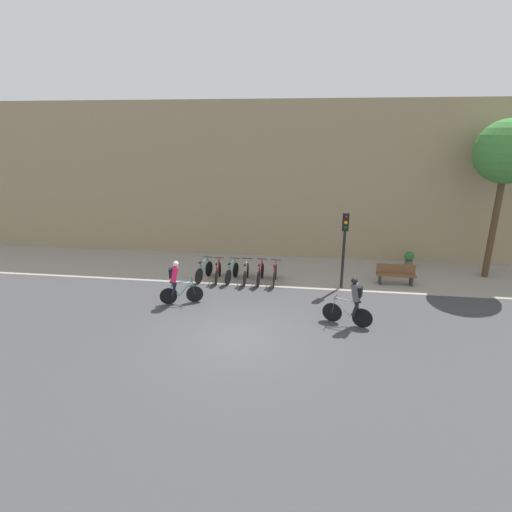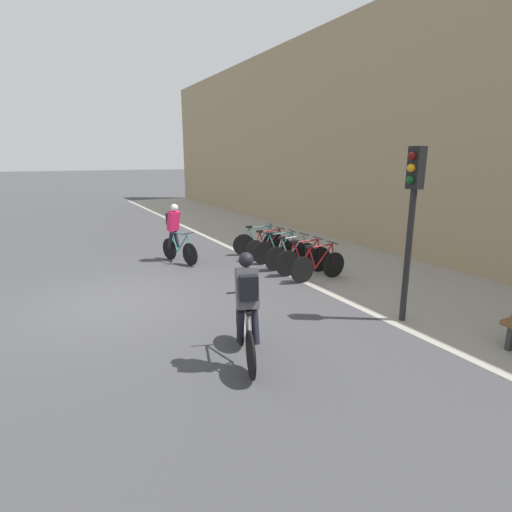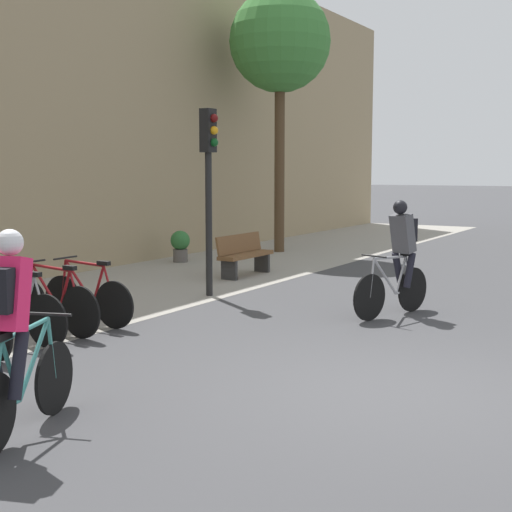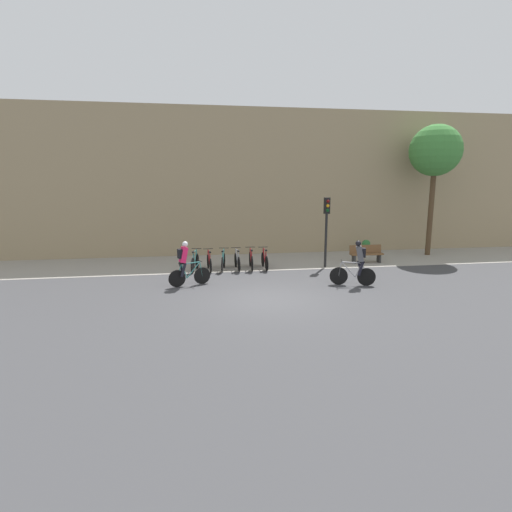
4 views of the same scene
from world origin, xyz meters
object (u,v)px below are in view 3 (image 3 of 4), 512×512
cyclist_pink (12,330)px  potted_plant (180,245)px  parked_bike_3 (17,312)px  parked_bike_5 (88,298)px  traffic_light_pole (209,167)px  cyclist_grey (399,255)px  bench (244,254)px  parked_bike_4 (54,304)px

cyclist_pink → potted_plant: cyclist_pink is taller
parked_bike_3 → parked_bike_5: parked_bike_3 is taller
parked_bike_3 → potted_plant: (7.80, 3.16, 0.02)m
traffic_light_pole → cyclist_grey: bearing=-88.1°
bench → potted_plant: size_ratio=2.16×
cyclist_grey → bench: size_ratio=1.07×
cyclist_grey → parked_bike_5: 4.78m
parked_bike_3 → bench: 6.69m
parked_bike_3 → parked_bike_5: 1.30m
cyclist_grey → potted_plant: size_ratio=2.30×
parked_bike_5 → bench: parked_bike_5 is taller
parked_bike_4 → traffic_light_pole: bearing=-2.4°
cyclist_grey → parked_bike_3: size_ratio=1.02×
bench → cyclist_pink: bearing=-159.9°
cyclist_grey → traffic_light_pole: 3.76m
cyclist_pink → parked_bike_4: (2.99, 2.68, -0.53)m
parked_bike_3 → bench: bearing=5.3°
parked_bike_4 → cyclist_pink: bearing=-138.2°
cyclist_pink → potted_plant: size_ratio=2.28×
traffic_light_pole → parked_bike_3: bearing=178.0°
cyclist_pink → parked_bike_5: cyclist_pink is taller
potted_plant → cyclist_grey: bearing=-116.8°
cyclist_pink → potted_plant: (10.14, 5.84, -0.51)m
traffic_light_pole → bench: traffic_light_pole is taller
parked_bike_5 → parked_bike_4: bearing=180.0°
cyclist_grey → potted_plant: cyclist_grey is taller
parked_bike_4 → potted_plant: bearing=23.9°
parked_bike_3 → potted_plant: size_ratio=2.25×
cyclist_grey → parked_bike_4: size_ratio=1.02×
cyclist_pink → parked_bike_5: size_ratio=1.04×
cyclist_grey → potted_plant: 7.65m
bench → parked_bike_5: bearing=-173.4°
parked_bike_4 → parked_bike_5: parked_bike_4 is taller
parked_bike_3 → traffic_light_pole: traffic_light_pole is taller
parked_bike_4 → bench: 6.04m
cyclist_grey → traffic_light_pole: (-0.11, 3.50, 1.37)m
parked_bike_3 → bench: (6.66, 0.62, 0.06)m
potted_plant → bench: bearing=-114.1°
parked_bike_3 → traffic_light_pole: (4.24, -0.15, 1.91)m
parked_bike_5 → bench: bearing=6.6°
parked_bike_3 → parked_bike_4: 0.65m
parked_bike_3 → parked_bike_5: bearing=0.0°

